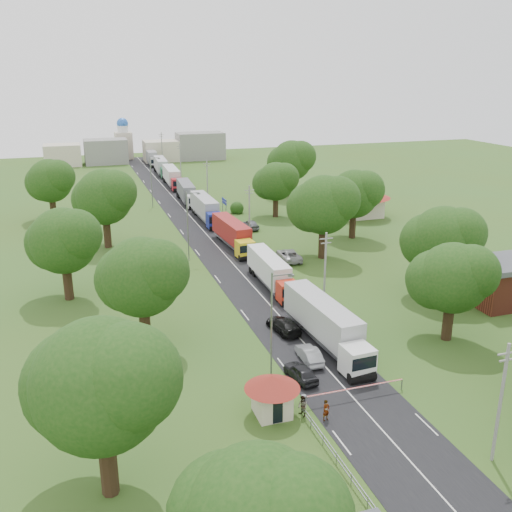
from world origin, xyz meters
name	(u,v)px	position (x,y,z in m)	size (l,w,h in m)	color
ground	(258,292)	(0.00, 0.00, 0.00)	(260.00, 260.00, 0.00)	#3C571D
road	(217,247)	(0.00, 20.00, 0.00)	(8.00, 200.00, 0.04)	black
boom_barrier	(339,392)	(-1.36, -25.00, 0.89)	(9.22, 0.35, 1.18)	slate
guard_booth	(272,390)	(-7.20, -25.00, 2.16)	(4.40, 4.40, 3.45)	beige
guard_rail	(357,493)	(-5.00, -35.00, 0.00)	(0.10, 17.00, 1.70)	slate
info_sign	(224,205)	(5.20, 35.00, 3.00)	(0.12, 3.10, 4.10)	slate
pole_0	(501,401)	(5.50, -35.00, 4.68)	(1.60, 0.24, 9.00)	gray
pole_1	(325,270)	(5.50, -7.00, 4.68)	(1.60, 0.24, 9.00)	gray
pole_2	(249,213)	(5.50, 21.00, 4.68)	(1.60, 0.24, 9.00)	gray
pole_3	(207,181)	(5.50, 49.00, 4.68)	(1.60, 0.24, 9.00)	gray
pole_4	(180,161)	(5.50, 77.00, 4.68)	(1.60, 0.24, 9.00)	gray
pole_5	(162,147)	(5.50, 105.00, 4.68)	(1.60, 0.24, 9.00)	gray
lamp_0	(273,322)	(-5.35, -20.00, 5.55)	(2.03, 0.22, 10.00)	slate
lamp_1	(189,222)	(-5.35, 15.00, 5.55)	(2.03, 0.22, 10.00)	slate
lamp_2	(152,179)	(-5.35, 50.00, 5.55)	(2.03, 0.22, 10.00)	slate
tree_2	(452,277)	(13.99, -17.86, 6.60)	(8.00, 8.00, 10.10)	#382616
tree_3	(442,239)	(19.99, -7.84, 7.22)	(8.80, 8.80, 11.07)	#382616
tree_4	(323,205)	(12.99, 10.17, 7.85)	(9.60, 9.60, 12.05)	#382616
tree_5	(354,194)	(21.99, 18.16, 7.22)	(8.80, 8.80, 11.07)	#382616
tree_6	(276,181)	(14.99, 35.14, 6.60)	(8.00, 8.00, 10.10)	#382616
tree_7	(291,160)	(23.99, 50.17, 7.85)	(9.60, 9.60, 12.05)	#382616
tree_9	(100,384)	(-20.01, -29.83, 7.85)	(9.60, 9.60, 12.05)	#382616
tree_10	(142,276)	(-15.01, -9.84, 7.22)	(8.80, 8.80, 11.07)	#382616
tree_11	(63,240)	(-22.01, 5.16, 7.22)	(8.80, 8.80, 11.07)	#382616
tree_12	(104,197)	(-16.01, 25.17, 7.85)	(9.60, 9.60, 12.05)	#382616
tree_13	(50,181)	(-24.01, 45.16, 7.22)	(8.80, 8.80, 11.07)	#382616
house_brick	(505,282)	(26.00, -12.00, 2.65)	(8.60, 6.60, 5.20)	maroon
house_cream	(362,198)	(30.00, 30.00, 3.64)	(10.08, 10.08, 5.80)	beige
distant_town	(143,150)	(0.68, 110.00, 3.49)	(52.00, 8.00, 8.00)	gray
church	(124,141)	(-4.00, 118.00, 5.39)	(5.00, 5.00, 12.30)	beige
truck_0	(326,324)	(1.86, -15.32, 2.25)	(3.30, 15.37, 4.25)	white
truck_1	(271,271)	(2.13, 1.51, 1.99)	(2.50, 13.58, 3.76)	red
truck_2	(233,234)	(2.26, 19.04, 2.11)	(3.20, 14.40, 3.97)	yellow
truck_3	(206,209)	(2.08, 36.34, 2.21)	(2.62, 15.00, 4.16)	navy
truck_4	(187,192)	(1.88, 52.06, 2.09)	(3.17, 14.27, 3.94)	silver
truck_5	(172,177)	(2.11, 70.19, 2.22)	(3.04, 15.12, 4.18)	red
truck_6	(161,166)	(2.26, 86.56, 2.15)	(3.12, 14.68, 4.06)	#296D46
truck_7	(151,157)	(2.21, 104.54, 2.12)	(2.78, 14.42, 3.99)	silver
car_lane_front	(301,372)	(-3.00, -20.76, 0.71)	(1.67, 4.15, 1.41)	black
car_lane_mid	(309,355)	(-1.00, -18.00, 0.70)	(1.48, 4.25, 1.40)	gray
car_lane_rear	(284,325)	(-1.00, -11.25, 0.73)	(2.05, 5.05, 1.46)	black
car_verge_near	(289,255)	(8.00, 10.28, 0.80)	(2.66, 5.77, 1.60)	#AFAFAF
car_verge_far	(251,225)	(8.00, 28.23, 0.78)	(1.85, 4.59, 1.57)	slate
pedestrian_near	(326,411)	(-3.50, -27.05, 0.86)	(0.63, 0.41, 1.72)	gray
pedestrian_booth	(303,407)	(-5.02, -26.00, 0.87)	(0.85, 0.66, 1.75)	gray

